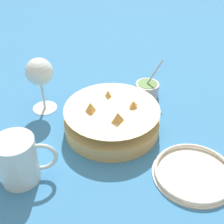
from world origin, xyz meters
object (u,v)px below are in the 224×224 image
(sauce_cup, at_px, (147,89))
(food_basket, at_px, (112,120))
(wine_glass, at_px, (40,74))
(beer_mug, at_px, (19,161))
(side_plate, at_px, (194,173))

(sauce_cup, bearing_deg, food_basket, -131.41)
(sauce_cup, xyz_separation_m, wine_glass, (-0.30, -0.02, 0.09))
(beer_mug, relative_size, side_plate, 0.70)
(food_basket, xyz_separation_m, wine_glass, (-0.18, 0.12, 0.08))
(wine_glass, height_order, side_plate, wine_glass)
(food_basket, relative_size, beer_mug, 1.91)
(beer_mug, xyz_separation_m, side_plate, (0.38, -0.05, -0.04))
(food_basket, distance_m, side_plate, 0.24)
(food_basket, distance_m, sauce_cup, 0.19)
(food_basket, bearing_deg, beer_mug, -148.27)
(beer_mug, bearing_deg, food_basket, 31.73)
(food_basket, height_order, wine_glass, wine_glass)
(food_basket, height_order, sauce_cup, sauce_cup)
(food_basket, xyz_separation_m, beer_mug, (-0.22, -0.13, 0.02))
(sauce_cup, xyz_separation_m, side_plate, (0.03, -0.32, -0.02))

